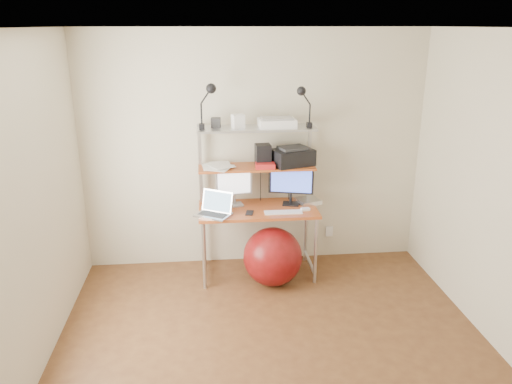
# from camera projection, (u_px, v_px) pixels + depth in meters

# --- Properties ---
(room) EXTENTS (3.60, 3.60, 3.60)m
(room) POSITION_uv_depth(u_px,v_px,m) (279.00, 212.00, 3.57)
(room) COLOR brown
(room) RESTS_ON ground
(computer_desk) EXTENTS (1.20, 0.60, 1.57)m
(computer_desk) POSITION_uv_depth(u_px,v_px,m) (257.00, 186.00, 5.08)
(computer_desk) COLOR #A74F20
(computer_desk) RESTS_ON ground
(desktop) EXTENTS (1.20, 0.60, 0.00)m
(desktop) POSITION_uv_depth(u_px,v_px,m) (258.00, 208.00, 5.09)
(desktop) COLOR #A74F20
(desktop) RESTS_ON computer_desk
(mid_shelf) EXTENTS (1.18, 0.34, 0.00)m
(mid_shelf) POSITION_uv_depth(u_px,v_px,m) (257.00, 166.00, 5.08)
(mid_shelf) COLOR #A74F20
(mid_shelf) RESTS_ON computer_desk
(top_shelf) EXTENTS (1.18, 0.34, 0.00)m
(top_shelf) POSITION_uv_depth(u_px,v_px,m) (257.00, 127.00, 4.95)
(top_shelf) COLOR #B9BABE
(top_shelf) RESTS_ON computer_desk
(floor) EXTENTS (3.60, 3.60, 0.00)m
(floor) POSITION_uv_depth(u_px,v_px,m) (277.00, 358.00, 3.97)
(floor) COLOR brown
(floor) RESTS_ON ground
(wall_outlet) EXTENTS (0.08, 0.01, 0.12)m
(wall_outlet) POSITION_uv_depth(u_px,v_px,m) (329.00, 231.00, 5.64)
(wall_outlet) COLOR white
(wall_outlet) RESTS_ON room
(monitor_silver) EXTENTS (0.38, 0.16, 0.42)m
(monitor_silver) POSITION_uv_depth(u_px,v_px,m) (234.00, 184.00, 5.11)
(monitor_silver) COLOR #A6A6AA
(monitor_silver) RESTS_ON desktop
(monitor_black) EXTENTS (0.46, 0.17, 0.46)m
(monitor_black) POSITION_uv_depth(u_px,v_px,m) (291.00, 183.00, 5.14)
(monitor_black) COLOR black
(monitor_black) RESTS_ON desktop
(laptop) EXTENTS (0.42, 0.39, 0.29)m
(laptop) POSITION_uv_depth(u_px,v_px,m) (215.00, 210.00, 4.91)
(laptop) COLOR silver
(laptop) RESTS_ON desktop
(keyboard) EXTENTS (0.38, 0.11, 0.01)m
(keyboard) POSITION_uv_depth(u_px,v_px,m) (283.00, 212.00, 4.96)
(keyboard) COLOR white
(keyboard) RESTS_ON desktop
(mouse) EXTENTS (0.09, 0.07, 0.02)m
(mouse) POSITION_uv_depth(u_px,v_px,m) (305.00, 209.00, 5.02)
(mouse) COLOR white
(mouse) RESTS_ON desktop
(mac_mini) EXTENTS (0.28, 0.28, 0.04)m
(mac_mini) POSITION_uv_depth(u_px,v_px,m) (308.00, 201.00, 5.23)
(mac_mini) COLOR silver
(mac_mini) RESTS_ON desktop
(phone) EXTENTS (0.10, 0.14, 0.01)m
(phone) POSITION_uv_depth(u_px,v_px,m) (250.00, 213.00, 4.95)
(phone) COLOR black
(phone) RESTS_ON desktop
(printer) EXTENTS (0.47, 0.39, 0.19)m
(printer) POSITION_uv_depth(u_px,v_px,m) (293.00, 157.00, 5.09)
(printer) COLOR black
(printer) RESTS_ON mid_shelf
(nas_cube) EXTENTS (0.16, 0.16, 0.22)m
(nas_cube) POSITION_uv_depth(u_px,v_px,m) (263.00, 155.00, 5.06)
(nas_cube) COLOR black
(nas_cube) RESTS_ON mid_shelf
(red_box) EXTENTS (0.20, 0.13, 0.05)m
(red_box) POSITION_uv_depth(u_px,v_px,m) (265.00, 166.00, 4.99)
(red_box) COLOR red
(red_box) RESTS_ON mid_shelf
(scanner) EXTENTS (0.37, 0.25, 0.10)m
(scanner) POSITION_uv_depth(u_px,v_px,m) (277.00, 122.00, 4.94)
(scanner) COLOR white
(scanner) RESTS_ON top_shelf
(box_white) EXTENTS (0.14, 0.12, 0.13)m
(box_white) POSITION_uv_depth(u_px,v_px,m) (238.00, 121.00, 4.89)
(box_white) COLOR white
(box_white) RESTS_ON top_shelf
(box_grey) EXTENTS (0.10, 0.10, 0.09)m
(box_grey) POSITION_uv_depth(u_px,v_px,m) (216.00, 123.00, 4.94)
(box_grey) COLOR #2D2D2F
(box_grey) RESTS_ON top_shelf
(clip_lamp_left) EXTENTS (0.18, 0.10, 0.44)m
(clip_lamp_left) POSITION_uv_depth(u_px,v_px,m) (209.00, 96.00, 4.75)
(clip_lamp_left) COLOR black
(clip_lamp_left) RESTS_ON top_shelf
(clip_lamp_right) EXTENTS (0.16, 0.09, 0.41)m
(clip_lamp_right) POSITION_uv_depth(u_px,v_px,m) (303.00, 98.00, 4.83)
(clip_lamp_right) COLOR black
(clip_lamp_right) RESTS_ON top_shelf
(exercise_ball) EXTENTS (0.60, 0.60, 0.60)m
(exercise_ball) POSITION_uv_depth(u_px,v_px,m) (273.00, 257.00, 5.03)
(exercise_ball) COLOR maroon
(exercise_ball) RESTS_ON floor
(paper_stack) EXTENTS (0.35, 0.41, 0.02)m
(paper_stack) POSITION_uv_depth(u_px,v_px,m) (218.00, 166.00, 5.04)
(paper_stack) COLOR white
(paper_stack) RESTS_ON mid_shelf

